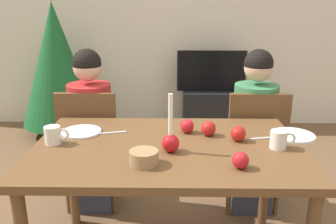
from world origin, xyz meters
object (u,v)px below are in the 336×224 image
at_px(person_right_child, 253,134).
at_px(plate_right, 293,135).
at_px(plate_left, 81,132).
at_px(chair_left, 91,143).
at_px(person_left_child, 92,134).
at_px(tv, 212,71).
at_px(tv_stand, 210,110).
at_px(dining_table, 167,160).
at_px(apple_by_left_plate, 187,126).
at_px(apple_near_candle, 238,134).
at_px(candle_centerpiece, 170,140).
at_px(apple_by_right_mug, 208,128).
at_px(bowl_walnuts, 144,158).
at_px(chair_right, 254,144).
at_px(mug_right, 279,139).
at_px(christmas_tree, 57,64).
at_px(mug_left, 53,135).
at_px(apple_far_edge, 240,160).

distance_m(person_right_child, plate_right, 0.54).
bearing_deg(plate_left, chair_left, 97.19).
bearing_deg(person_left_child, plate_left, -83.31).
distance_m(tv, plate_left, 2.33).
distance_m(tv_stand, tv, 0.47).
bearing_deg(dining_table, apple_by_left_plate, 59.91).
distance_m(person_right_child, tv, 1.67).
relative_size(person_left_child, tv_stand, 1.83).
xyz_separation_m(plate_left, apple_by_left_plate, (0.61, 0.01, 0.03)).
height_order(chair_left, person_left_child, person_left_child).
bearing_deg(person_right_child, apple_near_candle, -110.82).
bearing_deg(candle_centerpiece, apple_by_right_mug, 47.40).
distance_m(bowl_walnuts, apple_by_right_mug, 0.50).
bearing_deg(tv, dining_table, -101.44).
height_order(candle_centerpiece, apple_by_right_mug, candle_centerpiece).
bearing_deg(apple_by_left_plate, bowl_walnuts, -116.97).
bearing_deg(bowl_walnuts, apple_near_candle, 31.54).
height_order(dining_table, chair_right, chair_right).
bearing_deg(apple_near_candle, person_right_child, 69.18).
bearing_deg(tv_stand, bowl_walnuts, -102.69).
relative_size(person_right_child, apple_by_left_plate, 14.83).
distance_m(mug_right, apple_by_right_mug, 0.39).
xyz_separation_m(person_left_child, apple_by_right_mug, (0.78, -0.49, 0.22)).
height_order(tv_stand, christmas_tree, christmas_tree).
height_order(chair_right, candle_centerpiece, candle_centerpiece).
distance_m(plate_right, bowl_walnuts, 0.88).
bearing_deg(mug_right, plate_left, 168.95).
height_order(chair_right, mug_left, chair_right).
relative_size(bowl_walnuts, apple_near_candle, 1.63).
bearing_deg(dining_table, tv, 78.56).
bearing_deg(dining_table, candle_centerpiece, -78.78).
bearing_deg(dining_table, plate_left, 160.35).
height_order(tv_stand, mug_left, mug_left).
relative_size(plate_left, bowl_walnuts, 1.68).
bearing_deg(tv_stand, plate_right, -83.88).
xyz_separation_m(mug_right, apple_by_left_plate, (-0.46, 0.22, -0.01)).
distance_m(mug_left, apple_near_candle, 0.98).
relative_size(tv_stand, candle_centerpiece, 2.14).
distance_m(mug_left, apple_by_left_plate, 0.73).
height_order(chair_right, apple_by_right_mug, chair_right).
xyz_separation_m(candle_centerpiece, plate_left, (-0.51, 0.26, -0.06)).
relative_size(candle_centerpiece, mug_right, 2.31).
xyz_separation_m(person_left_child, apple_near_candle, (0.93, -0.57, 0.22)).
xyz_separation_m(tv_stand, christmas_tree, (-1.72, -0.15, 0.57)).
bearing_deg(christmas_tree, person_right_child, -39.13).
bearing_deg(bowl_walnuts, apple_far_edge, -4.30).
bearing_deg(plate_left, apple_by_right_mug, -2.55).
height_order(candle_centerpiece, mug_right, candle_centerpiece).
height_order(chair_right, tv_stand, chair_right).
height_order(tv_stand, tv, tv).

